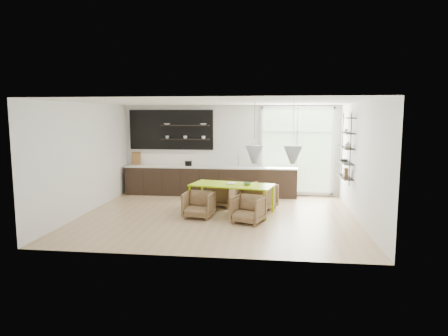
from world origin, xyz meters
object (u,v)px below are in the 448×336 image
armchair_back_left (222,195)px  armchair_back_right (260,196)px  wire_stool (192,197)px  dining_table (232,186)px  armchair_front_right (248,209)px  armchair_front_left (199,205)px

armchair_back_left → armchair_back_right: bearing=-178.7°
armchair_back_right → wire_stool: bearing=35.5°
dining_table → armchair_front_right: bearing=-49.3°
armchair_front_left → armchair_front_right: (1.27, -0.34, -0.00)m
armchair_back_right → armchair_front_left: bearing=70.5°
armchair_front_left → armchair_front_right: 1.31m
dining_table → armchair_back_right: (0.72, 0.57, -0.37)m
armchair_back_left → wire_stool: size_ratio=1.50×
armchair_back_left → armchair_back_right: armchair_back_right is taller
dining_table → wire_stool: (-1.18, 0.52, -0.43)m
armchair_front_right → armchair_back_right: bearing=99.5°
armchair_back_left → wire_stool: (-0.81, -0.28, -0.02)m
armchair_back_left → armchair_front_left: bearing=85.6°
dining_table → armchair_back_right: 0.99m
armchair_front_left → armchair_front_right: size_ratio=1.01×
armchair_back_left → armchair_front_left: size_ratio=0.93×
armchair_back_left → armchair_front_right: (0.85, -1.68, 0.02)m
dining_table → armchair_front_left: 1.03m
armchair_front_right → wire_stool: size_ratio=1.60×
armchair_front_left → wire_stool: (-0.39, 1.06, -0.04)m
armchair_back_left → armchair_back_right: size_ratio=0.86×
armchair_back_right → armchair_front_left: (-1.50, -1.12, -0.03)m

